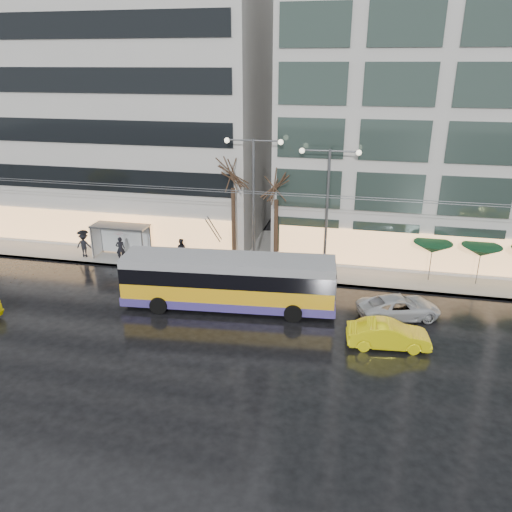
% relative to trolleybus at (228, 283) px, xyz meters
% --- Properties ---
extents(ground, '(140.00, 140.00, 0.00)m').
position_rel_trolleybus_xyz_m(ground, '(-1.84, -4.55, -1.58)').
color(ground, black).
rests_on(ground, ground).
extents(sidewalk, '(80.00, 10.00, 0.15)m').
position_rel_trolleybus_xyz_m(sidewalk, '(0.16, 9.45, -1.50)').
color(sidewalk, gray).
rests_on(sidewalk, ground).
extents(kerb, '(80.00, 0.10, 0.15)m').
position_rel_trolleybus_xyz_m(kerb, '(0.16, 4.50, -1.50)').
color(kerb, slate).
rests_on(kerb, ground).
extents(building_left, '(34.00, 14.00, 22.00)m').
position_rel_trolleybus_xyz_m(building_left, '(-17.84, 14.45, 9.57)').
color(building_left, '#AFACA7').
rests_on(building_left, sidewalk).
extents(building_right, '(32.00, 14.00, 25.00)m').
position_rel_trolleybus_xyz_m(building_right, '(17.16, 14.45, 11.07)').
color(building_right, '#AFACA7').
rests_on(building_right, sidewalk).
extents(trolleybus, '(12.73, 5.19, 5.83)m').
position_rel_trolleybus_xyz_m(trolleybus, '(0.00, 0.00, 0.00)').
color(trolleybus, gold).
rests_on(trolleybus, ground).
extents(catenary, '(42.24, 5.12, 7.00)m').
position_rel_trolleybus_xyz_m(catenary, '(-0.84, 3.39, 2.68)').
color(catenary, '#595B60').
rests_on(catenary, ground).
extents(bus_shelter, '(4.20, 1.60, 2.51)m').
position_rel_trolleybus_xyz_m(bus_shelter, '(-10.22, 6.14, 0.38)').
color(bus_shelter, '#595B60').
rests_on(bus_shelter, sidewalk).
extents(street_lamp_near, '(3.96, 0.36, 9.03)m').
position_rel_trolleybus_xyz_m(street_lamp_near, '(0.16, 6.25, 4.41)').
color(street_lamp_near, '#595B60').
rests_on(street_lamp_near, sidewalk).
extents(street_lamp_far, '(3.96, 0.36, 8.53)m').
position_rel_trolleybus_xyz_m(street_lamp_far, '(5.16, 6.25, 4.14)').
color(street_lamp_far, '#595B60').
rests_on(street_lamp_far, sidewalk).
extents(tree_a, '(3.20, 3.20, 8.40)m').
position_rel_trolleybus_xyz_m(tree_a, '(-1.34, 6.45, 5.51)').
color(tree_a, black).
rests_on(tree_a, sidewalk).
extents(tree_b, '(3.20, 3.20, 7.70)m').
position_rel_trolleybus_xyz_m(tree_b, '(1.66, 6.65, 4.82)').
color(tree_b, black).
rests_on(tree_b, sidewalk).
extents(parasol_a, '(2.50, 2.50, 2.65)m').
position_rel_trolleybus_xyz_m(parasol_a, '(12.16, 6.45, 0.87)').
color(parasol_a, '#595B60').
rests_on(parasol_a, sidewalk).
extents(parasol_b, '(2.50, 2.50, 2.65)m').
position_rel_trolleybus_xyz_m(parasol_b, '(15.16, 6.45, 0.87)').
color(parasol_b, '#595B60').
rests_on(parasol_b, sidewalk).
extents(taxi_b, '(4.36, 1.90, 1.39)m').
position_rel_trolleybus_xyz_m(taxi_b, '(9.23, -2.58, -0.88)').
color(taxi_b, yellow).
rests_on(taxi_b, ground).
extents(sedan_silver, '(5.20, 3.73, 1.32)m').
position_rel_trolleybus_xyz_m(sedan_silver, '(9.94, 0.81, -0.92)').
color(sedan_silver, silver).
rests_on(sedan_silver, ground).
extents(pedestrian_a, '(1.28, 1.29, 2.19)m').
position_rel_trolleybus_xyz_m(pedestrian_a, '(-9.66, 5.37, -0.00)').
color(pedestrian_a, black).
rests_on(pedestrian_a, sidewalk).
extents(pedestrian_b, '(0.87, 0.71, 1.67)m').
position_rel_trolleybus_xyz_m(pedestrian_b, '(-5.32, 6.30, -0.59)').
color(pedestrian_b, black).
rests_on(pedestrian_b, sidewalk).
extents(pedestrian_c, '(1.23, 0.85, 2.11)m').
position_rel_trolleybus_xyz_m(pedestrian_c, '(-12.67, 5.49, -0.30)').
color(pedestrian_c, black).
rests_on(pedestrian_c, sidewalk).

